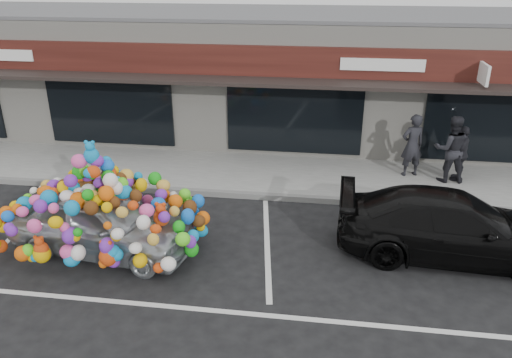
# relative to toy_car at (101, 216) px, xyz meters

# --- Properties ---
(ground) EXTENTS (90.00, 90.00, 0.00)m
(ground) POSITION_rel_toy_car_xyz_m (0.70, 0.58, -0.86)
(ground) COLOR black
(ground) RESTS_ON ground
(shop_building) EXTENTS (24.00, 7.20, 4.31)m
(shop_building) POSITION_rel_toy_car_xyz_m (0.70, 9.02, 1.31)
(shop_building) COLOR beige
(shop_building) RESTS_ON ground
(sidewalk) EXTENTS (26.00, 3.00, 0.15)m
(sidewalk) POSITION_rel_toy_car_xyz_m (0.70, 4.58, -0.78)
(sidewalk) COLOR gray
(sidewalk) RESTS_ON ground
(kerb) EXTENTS (26.00, 0.18, 0.16)m
(kerb) POSITION_rel_toy_car_xyz_m (0.70, 3.08, -0.78)
(kerb) COLOR slate
(kerb) RESTS_ON ground
(parking_stripe_left) EXTENTS (0.73, 4.37, 0.01)m
(parking_stripe_left) POSITION_rel_toy_car_xyz_m (-2.50, 0.78, -0.85)
(parking_stripe_left) COLOR silver
(parking_stripe_left) RESTS_ON ground
(parking_stripe_mid) EXTENTS (0.73, 4.37, 0.01)m
(parking_stripe_mid) POSITION_rel_toy_car_xyz_m (3.50, 0.78, -0.85)
(parking_stripe_mid) COLOR silver
(parking_stripe_mid) RESTS_ON ground
(lane_line) EXTENTS (14.00, 0.12, 0.01)m
(lane_line) POSITION_rel_toy_car_xyz_m (2.70, -1.72, -0.85)
(lane_line) COLOR silver
(lane_line) RESTS_ON ground
(toy_car) EXTENTS (2.95, 4.54, 2.52)m
(toy_car) POSITION_rel_toy_car_xyz_m (0.00, 0.00, 0.00)
(toy_car) COLOR #989DA2
(toy_car) RESTS_ON ground
(black_sedan) EXTENTS (2.16, 4.91, 1.40)m
(black_sedan) POSITION_rel_toy_car_xyz_m (7.46, 0.89, -0.15)
(black_sedan) COLOR black
(black_sedan) RESTS_ON ground
(pedestrian_a) EXTENTS (0.78, 0.64, 1.83)m
(pedestrian_a) POSITION_rel_toy_car_xyz_m (7.16, 4.97, 0.21)
(pedestrian_a) COLOR black
(pedestrian_a) RESTS_ON sidewalk
(pedestrian_b) EXTENTS (0.97, 0.77, 1.91)m
(pedestrian_b) POSITION_rel_toy_car_xyz_m (8.16, 4.71, 0.25)
(pedestrian_b) COLOR black
(pedestrian_b) RESTS_ON sidewalk
(pedestrian_c) EXTENTS (1.01, 0.71, 1.59)m
(pedestrian_c) POSITION_rel_toy_car_xyz_m (8.49, 4.82, 0.09)
(pedestrian_c) COLOR black
(pedestrian_c) RESTS_ON sidewalk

